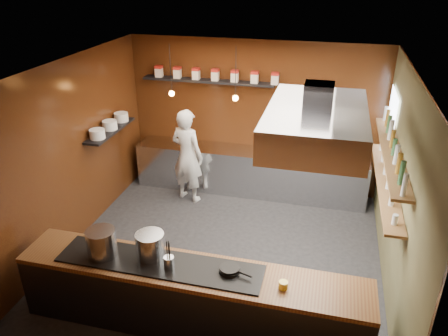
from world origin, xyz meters
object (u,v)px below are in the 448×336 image
(stockpot_large, at_px, (102,243))
(chef, at_px, (187,156))
(extractor_hood, at_px, (316,123))
(espresso_machine, at_px, (349,151))
(stockpot_small, at_px, (150,246))

(stockpot_large, xyz_separation_m, chef, (0.04, 3.21, -0.19))
(extractor_hood, bearing_deg, chef, 140.42)
(extractor_hood, xyz_separation_m, chef, (-2.41, 1.99, -1.58))
(extractor_hood, bearing_deg, espresso_machine, 77.38)
(extractor_hood, relative_size, stockpot_large, 5.38)
(extractor_hood, distance_m, chef, 3.50)
(extractor_hood, distance_m, stockpot_small, 2.57)
(stockpot_large, bearing_deg, stockpot_small, 10.49)
(espresso_machine, relative_size, chef, 0.19)
(stockpot_small, bearing_deg, chef, 100.30)
(extractor_hood, distance_m, stockpot_large, 3.07)
(stockpot_large, distance_m, espresso_machine, 4.89)
(extractor_hood, height_order, chef, extractor_hood)
(stockpot_large, bearing_deg, extractor_hood, 26.54)
(stockpot_small, xyz_separation_m, chef, (-0.56, 3.10, -0.18))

